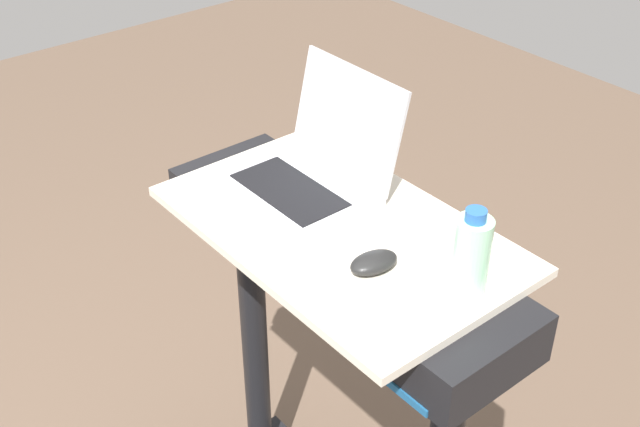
% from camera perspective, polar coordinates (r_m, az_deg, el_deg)
% --- Properties ---
extents(desk_board, '(0.75, 0.46, 0.02)m').
position_cam_1_polar(desk_board, '(1.69, 1.31, -1.10)').
color(desk_board, beige).
rests_on(desk_board, treadmill_base).
extents(laptop, '(0.32, 0.29, 0.25)m').
position_cam_1_polar(laptop, '(1.78, -0.53, 3.21)').
color(laptop, '#B7B7BC').
rests_on(laptop, desk_board).
extents(computer_mouse, '(0.07, 0.11, 0.03)m').
position_cam_1_polar(computer_mouse, '(1.56, 3.75, -3.41)').
color(computer_mouse, black).
rests_on(computer_mouse, desk_board).
extents(water_bottle, '(0.07, 0.07, 0.17)m').
position_cam_1_polar(water_bottle, '(1.50, 10.46, -2.76)').
color(water_bottle, '#9EDBB2').
rests_on(water_bottle, desk_board).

